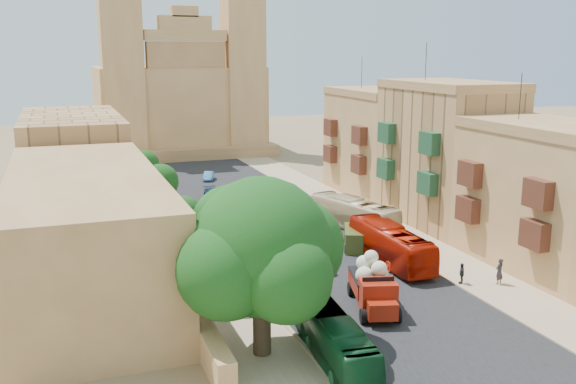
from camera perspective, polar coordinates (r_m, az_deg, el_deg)
ground at (r=37.66m, az=14.01°, el=-14.09°), size 260.00×260.00×0.00m
road_surface at (r=63.08m, az=-1.24°, el=-2.81°), size 14.00×140.00×0.01m
sidewalk_east at (r=66.62m, az=6.53°, el=-2.06°), size 5.00×140.00×0.01m
sidewalk_west at (r=60.83m, az=-9.76°, el=-3.57°), size 5.00×140.00×0.01m
kerb_east at (r=65.56m, az=4.57°, el=-2.21°), size 0.25×140.00×0.12m
kerb_west at (r=61.28m, az=-7.46°, el=-3.32°), size 0.25×140.00×0.12m
townhouse_b at (r=53.54m, az=22.05°, el=-0.27°), size 9.00×14.00×14.90m
townhouse_c at (r=64.19m, az=13.86°, el=3.40°), size 9.00×14.00×17.40m
townhouse_d at (r=76.20m, az=8.00°, el=4.45°), size 9.00×14.00×15.90m
west_wall at (r=50.67m, az=-11.11°, el=-5.84°), size 1.00×40.00×1.80m
west_building_low at (r=47.35m, az=-17.49°, el=-3.32°), size 10.00×28.00×8.40m
west_building_mid at (r=72.63m, az=-18.52°, el=2.61°), size 10.00×22.00×10.00m
church at (r=108.29m, az=-9.62°, el=8.52°), size 28.00×22.50×36.30m
ficus_tree at (r=34.89m, az=-2.26°, el=-5.31°), size 10.08×9.28×10.08m
street_tree_a at (r=42.81m, az=-6.25°, el=-5.34°), size 3.47×3.47×5.33m
street_tree_b at (r=54.21m, az=-9.27°, el=-2.00°), size 3.14×3.14×4.82m
street_tree_c at (r=65.65m, az=-11.25°, el=0.90°), size 3.62×3.62×5.57m
street_tree_d at (r=77.38m, az=-12.62°, el=2.40°), size 3.41×3.41×5.24m
red_truck at (r=42.71m, az=7.60°, el=-8.19°), size 3.97×6.68×3.69m
olive_pickup at (r=55.40m, az=6.03°, el=-4.13°), size 3.38×4.61×1.75m
bus_green_north at (r=35.79m, az=4.21°, el=-12.97°), size 2.88×9.16×2.51m
bus_red_east at (r=51.89m, az=9.07°, el=-4.63°), size 2.72×10.82×3.00m
bus_cream_east at (r=61.20m, az=5.84°, el=-1.93°), size 5.34×10.80×2.94m
car_blue_a at (r=49.74m, az=2.84°, el=-6.37°), size 1.68×3.46×1.14m
car_white_a at (r=57.76m, az=-3.13°, el=-3.60°), size 2.20×4.18×1.31m
car_cream at (r=60.72m, az=0.49°, el=-2.79°), size 2.15×4.65×1.29m
car_dkblue at (r=73.70m, az=-6.55°, el=-0.18°), size 2.03×4.24×1.19m
car_white_b at (r=72.60m, az=-1.32°, el=-0.29°), size 2.71×3.78×1.20m
car_blue_b at (r=84.72m, az=-7.07°, el=1.43°), size 2.17×3.52×1.10m
pedestrian_a at (r=49.24m, az=18.27°, el=-6.72°), size 0.81×0.66×1.93m
pedestrian_c at (r=48.62m, az=15.18°, el=-7.00°), size 0.70×0.99×1.56m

